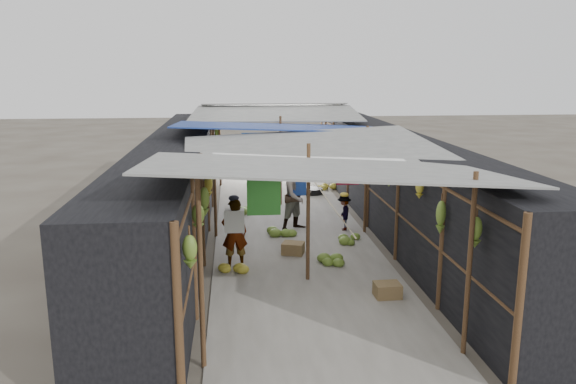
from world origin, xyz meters
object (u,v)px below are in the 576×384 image
object	(u,v)px
vendor_elderly	(235,233)
vendor_seated	(344,213)
shopper_blue	(297,196)
crate_near	(293,249)
black_basin	(312,191)

from	to	relation	value
vendor_elderly	vendor_seated	bearing A→B (deg)	-146.16
vendor_elderly	vendor_seated	size ratio (longest dim) A/B	1.57
vendor_seated	vendor_elderly	bearing A→B (deg)	-43.33
shopper_blue	vendor_seated	size ratio (longest dim) A/B	1.91
vendor_seated	crate_near	bearing A→B (deg)	-34.29
vendor_seated	black_basin	bearing A→B (deg)	-171.34
vendor_elderly	shopper_blue	distance (m)	2.97
vendor_elderly	vendor_seated	xyz separation A→B (m)	(2.68, 2.32, -0.26)
crate_near	vendor_elderly	world-z (taller)	vendor_elderly
black_basin	vendor_seated	bearing A→B (deg)	-87.15
crate_near	vendor_elderly	xyz separation A→B (m)	(-1.24, -0.61, 0.57)
black_basin	vendor_seated	size ratio (longest dim) A/B	0.74
black_basin	vendor_seated	xyz separation A→B (m)	(0.21, -4.14, 0.35)
shopper_blue	vendor_seated	xyz separation A→B (m)	(1.13, -0.20, -0.41)
vendor_elderly	shopper_blue	size ratio (longest dim) A/B	0.82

